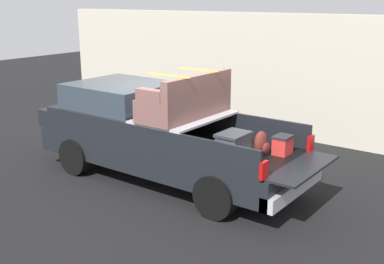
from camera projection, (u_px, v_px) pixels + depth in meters
ground_plane at (168, 179)px, 9.78m from camera, size 40.00×40.00×0.00m
pickup_truck at (154, 132)px, 9.73m from camera, size 6.05×2.06×2.23m
building_facade at (224, 69)px, 13.66m from camera, size 11.76×0.36×3.18m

